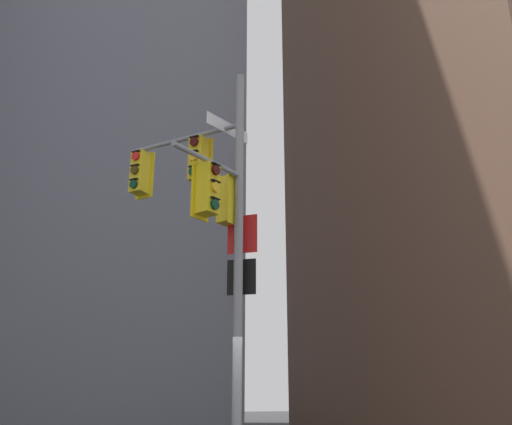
# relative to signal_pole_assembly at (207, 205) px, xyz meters

# --- Properties ---
(building_tower_right) EXTENTS (17.53, 17.53, 46.40)m
(building_tower_right) POSITION_rel_signal_pole_assembly_xyz_m (19.34, 9.31, 17.98)
(building_tower_right) COLOR brown
(building_tower_right) RESTS_ON ground
(signal_pole_assembly) EXTENTS (2.37, 3.37, 8.20)m
(signal_pole_assembly) POSITION_rel_signal_pole_assembly_xyz_m (0.00, 0.00, 0.00)
(signal_pole_assembly) COLOR gray
(signal_pole_assembly) RESTS_ON ground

